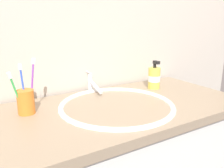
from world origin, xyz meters
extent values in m
cube|color=beige|center=(0.00, 0.32, 1.20)|extent=(2.35, 0.04, 2.40)
cube|color=gray|center=(0.00, 0.00, 0.89)|extent=(1.15, 0.56, 0.04)
ellipsoid|color=white|center=(0.00, 0.00, 0.85)|extent=(0.44, 0.44, 0.11)
torus|color=white|center=(0.00, 0.00, 0.91)|extent=(0.50, 0.50, 0.02)
cylinder|color=#595B60|center=(0.00, 0.00, 0.80)|extent=(0.03, 0.03, 0.01)
cylinder|color=silver|center=(0.00, 0.26, 0.95)|extent=(0.02, 0.02, 0.09)
cylinder|color=silver|center=(0.00, 0.20, 0.94)|extent=(0.02, 0.12, 0.05)
cylinder|color=silver|center=(0.00, 0.27, 1.00)|extent=(0.01, 0.05, 0.01)
cylinder|color=orange|center=(-0.35, 0.11, 0.95)|extent=(0.07, 0.07, 0.10)
cylinder|color=purple|center=(-0.32, 0.12, 1.01)|extent=(0.04, 0.02, 0.20)
cube|color=white|center=(-0.30, 0.13, 1.11)|extent=(0.02, 0.01, 0.03)
cylinder|color=blue|center=(-0.35, 0.12, 1.00)|extent=(0.02, 0.02, 0.18)
cube|color=white|center=(-0.35, 0.13, 1.09)|extent=(0.01, 0.02, 0.02)
cylinder|color=green|center=(-0.38, 0.10, 0.99)|extent=(0.05, 0.03, 0.16)
cube|color=white|center=(-0.40, 0.09, 1.07)|extent=(0.02, 0.02, 0.03)
cylinder|color=#DBCC4C|center=(0.32, 0.13, 0.96)|extent=(0.06, 0.06, 0.11)
cylinder|color=black|center=(0.32, 0.13, 1.03)|extent=(0.02, 0.02, 0.02)
cube|color=black|center=(0.32, 0.12, 1.05)|extent=(0.02, 0.04, 0.02)
cylinder|color=white|center=(0.32, 0.13, 0.96)|extent=(0.07, 0.07, 0.03)
camera|label=1|loc=(-0.50, -0.79, 1.26)|focal=37.23mm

